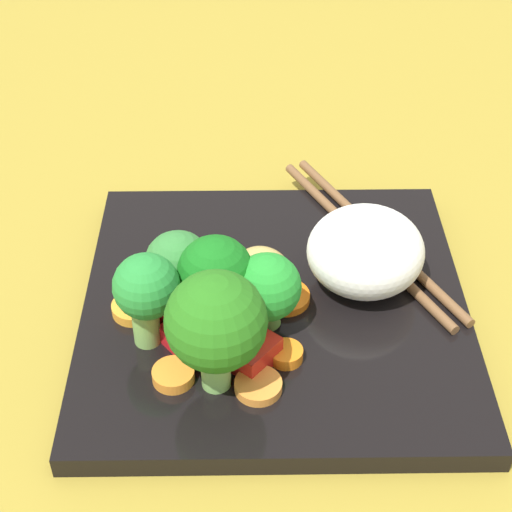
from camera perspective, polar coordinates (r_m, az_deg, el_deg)
name	(u,v)px	position (r cm, az deg, el deg)	size (l,w,h in cm)	color
ground_plane	(274,327)	(53.23, 1.31, -5.03)	(110.00, 110.00, 2.00)	olive
square_plate	(275,308)	(52.04, 1.34, -3.70)	(24.24, 24.24, 1.43)	black
rice_mound	(365,251)	(51.56, 7.71, 0.34)	(7.31, 7.49, 5.24)	white
broccoli_floret_0	(216,275)	(47.81, -2.86, -1.35)	(4.62, 4.62, 6.17)	#5E9845
broccoli_floret_1	(178,262)	(50.07, -5.48, -0.41)	(4.17, 4.17, 5.19)	#7CBC4D
broccoli_floret_2	(146,291)	(46.74, -7.73, -2.43)	(3.91, 3.91, 6.23)	#7FB456
broccoli_floret_3	(216,323)	(43.23, -2.84, -4.76)	(5.59, 5.59, 7.76)	#80BA5C
broccoli_floret_4	(267,289)	(47.78, 0.76, -2.31)	(4.14, 4.14, 5.41)	#619438
carrot_slice_0	(286,354)	(47.71, 2.12, -6.92)	(2.00, 2.00, 0.76)	orange
carrot_slice_1	(173,375)	(46.84, -5.83, -8.33)	(2.44, 2.44, 0.73)	orange
carrot_slice_2	(285,300)	(51.19, 2.05, -3.10)	(3.17, 3.17, 0.53)	orange
carrot_slice_3	(226,284)	(52.22, -2.11, -2.01)	(3.08, 3.08, 0.61)	orange
carrot_slice_4	(258,386)	(46.16, 0.16, -9.11)	(2.71, 2.71, 0.59)	orange
carrot_slice_5	(135,308)	(51.08, -8.53, -3.63)	(2.84, 2.84, 0.67)	orange
pepper_chunk_0	(247,349)	(47.31, -0.62, -6.59)	(2.85, 3.08, 1.67)	red
pepper_chunk_1	(193,335)	(48.57, -4.47, -5.59)	(3.03, 3.00, 1.22)	red
pepper_chunk_3	(174,312)	(49.69, -5.79, -3.97)	(2.35, 2.18, 1.76)	red
chicken_piece_1	(262,270)	(51.45, 0.43, -1.02)	(3.76, 3.31, 2.92)	tan
chicken_piece_2	(189,265)	(52.70, -4.77, -0.61)	(3.58, 3.28, 2.11)	tan
chopstick_pair	(369,237)	(56.47, 7.98, 1.34)	(18.54, 11.20, 0.66)	brown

